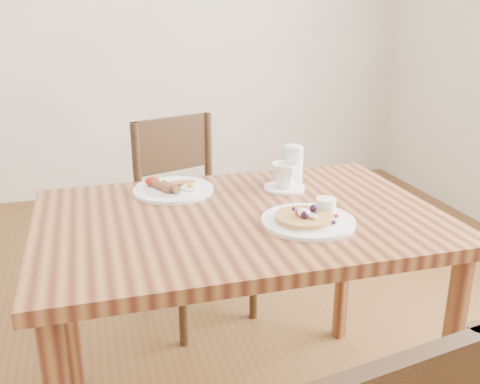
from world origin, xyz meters
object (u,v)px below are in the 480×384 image
at_px(teacup_saucer, 285,177).
at_px(breakfast_plate, 172,189).
at_px(pancake_plate, 309,218).
at_px(chair_far, 190,209).
at_px(dining_table, 240,244).
at_px(water_glass, 293,164).

bearing_deg(teacup_saucer, breakfast_plate, 168.43).
relative_size(pancake_plate, breakfast_plate, 1.00).
bearing_deg(teacup_saucer, chair_far, 112.17).
xyz_separation_m(chair_far, pancake_plate, (0.19, -0.86, 0.27)).
relative_size(pancake_plate, teacup_saucer, 1.93).
height_order(dining_table, pancake_plate, pancake_plate).
bearing_deg(breakfast_plate, dining_table, -57.99).
xyz_separation_m(chair_far, water_glass, (0.29, -0.48, 0.32)).
xyz_separation_m(chair_far, breakfast_plate, (-0.14, -0.48, 0.27)).
height_order(chair_far, teacup_saucer, chair_far).
distance_m(dining_table, pancake_plate, 0.24).
relative_size(breakfast_plate, water_glass, 2.15).
xyz_separation_m(pancake_plate, water_glass, (0.10, 0.38, 0.05)).
bearing_deg(water_glass, breakfast_plate, -179.89).
xyz_separation_m(teacup_saucer, water_glass, (0.06, 0.08, 0.02)).
xyz_separation_m(chair_far, teacup_saucer, (0.23, -0.56, 0.30)).
distance_m(chair_far, breakfast_plate, 0.57).
bearing_deg(chair_far, teacup_saucer, 93.01).
bearing_deg(pancake_plate, water_glass, 75.36).
relative_size(chair_far, water_glass, 7.01).
height_order(pancake_plate, teacup_saucer, teacup_saucer).
bearing_deg(chair_far, water_glass, 101.75).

